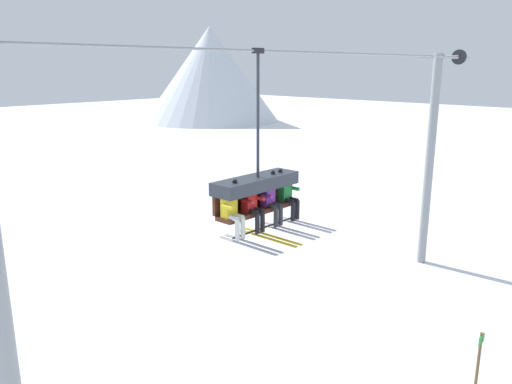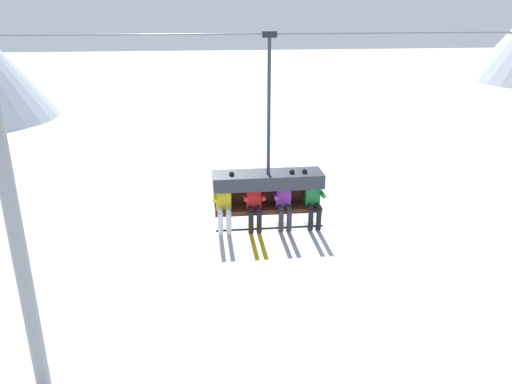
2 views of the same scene
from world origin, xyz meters
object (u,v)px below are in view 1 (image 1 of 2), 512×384
object	(u,v)px
chairlift_chair	(256,187)
trail_sign	(479,357)
skier_green	(288,194)
lift_tower_far	(430,157)
skier_red	(253,205)
skier_purple	(271,199)
skier_yellow	(233,210)

from	to	relation	value
chairlift_chair	trail_sign	world-z (taller)	chairlift_chair
chairlift_chair	skier_green	world-z (taller)	chairlift_chair
lift_tower_far	trail_sign	world-z (taller)	lift_tower_far
skier_red	skier_purple	size ratio (longest dim) A/B	1.00
skier_red	skier_green	world-z (taller)	skier_green
skier_red	lift_tower_far	bearing A→B (deg)	4.56
lift_tower_far	trail_sign	distance (m)	9.56
chairlift_chair	trail_sign	bearing A→B (deg)	-46.22
skier_yellow	skier_purple	world-z (taller)	same
lift_tower_far	skier_purple	size ratio (longest dim) A/B	5.21
chairlift_chair	skier_green	xyz separation A→B (m)	(0.97, -0.21, -0.31)
skier_yellow	skier_green	xyz separation A→B (m)	(1.93, 0.00, 0.00)
skier_yellow	chairlift_chair	bearing A→B (deg)	12.47
skier_red	skier_green	distance (m)	1.29
skier_purple	skier_green	distance (m)	0.64
lift_tower_far	chairlift_chair	world-z (taller)	lift_tower_far
skier_red	chairlift_chair	bearing A→B (deg)	34.30
skier_purple	trail_sign	size ratio (longest dim) A/B	1.06
chairlift_chair	skier_yellow	bearing A→B (deg)	-167.53
trail_sign	skier_purple	bearing A→B (deg)	132.85
skier_red	trail_sign	xyz separation A→B (m)	(4.34, -3.98, -4.24)
skier_yellow	skier_green	bearing A→B (deg)	0.00
lift_tower_far	chairlift_chair	xyz separation A→B (m)	(-11.36, -0.71, 0.88)
trail_sign	skier_green	bearing A→B (deg)	127.49
trail_sign	chairlift_chair	bearing A→B (deg)	133.78
chairlift_chair	skier_red	distance (m)	0.51
skier_purple	skier_yellow	bearing A→B (deg)	180.00
lift_tower_far	skier_yellow	distance (m)	12.37
skier_yellow	skier_green	size ratio (longest dim) A/B	1.00
skier_red	trail_sign	bearing A→B (deg)	-42.47
skier_green	trail_sign	world-z (taller)	skier_green
skier_yellow	skier_red	xyz separation A→B (m)	(0.64, -0.01, -0.02)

